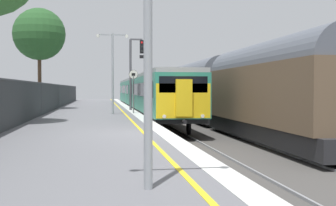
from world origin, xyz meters
TOP-DOWN VIEW (x-y plane):
  - ground at (2.64, 0.00)m, footprint 17.40×110.00m
  - commuter_train_at_platform at (2.10, 24.86)m, footprint 2.83×39.61m
  - freight_train_adjacent_track at (6.10, 19.69)m, footprint 2.60×45.53m
  - signal_gantry at (0.61, 17.73)m, footprint 1.10×0.24m
  - speed_limit_sign at (0.25, 13.34)m, footprint 0.59×0.08m
  - platform_lamp_mid at (-1.14, 12.34)m, footprint 2.00×0.20m
  - background_tree_left at (-6.70, 20.28)m, footprint 4.09×4.09m

SIDE VIEW (x-z plane):
  - ground at x=2.64m, z-range -1.21..0.00m
  - commuter_train_at_platform at x=2.10m, z-range -0.64..3.17m
  - freight_train_adjacent_track at x=6.10m, z-range -0.77..4.03m
  - speed_limit_sign at x=0.25m, z-range 0.38..3.24m
  - platform_lamp_mid at x=-1.14m, z-range 0.50..5.61m
  - signal_gantry at x=0.61m, z-range 0.66..6.07m
  - background_tree_left at x=-6.70m, z-range 1.83..9.79m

